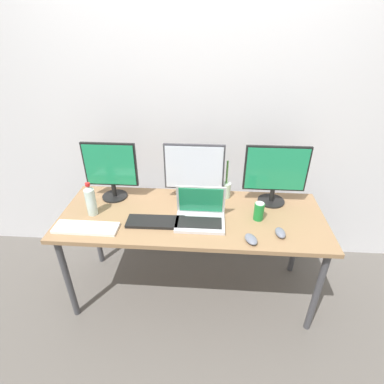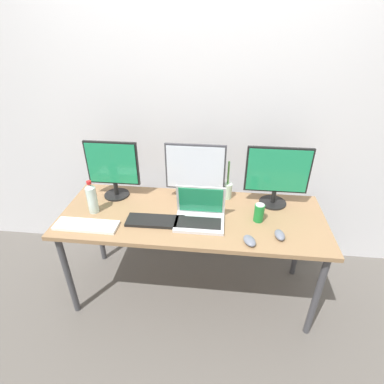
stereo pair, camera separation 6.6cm
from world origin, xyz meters
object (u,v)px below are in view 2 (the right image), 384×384
Objects in this scene: work_desk at (192,222)px; mouse_by_keyboard at (250,241)px; laptop_silver at (200,214)px; keyboard_aux at (86,225)px; monitor_center at (195,172)px; monitor_right at (277,175)px; mouse_by_laptop at (280,235)px; monitor_left at (113,168)px; water_bottle at (92,198)px; bamboo_vase at (227,190)px; soda_can_near_keyboard at (259,213)px; keyboard_main at (155,221)px.

work_desk is 16.92× the size of mouse_by_keyboard.
laptop_silver is 0.78× the size of keyboard_aux.
keyboard_aux is at bearing -147.47° from monitor_center.
monitor_right is 1.07× the size of keyboard_aux.
laptop_silver is 0.52m from mouse_by_laptop.
mouse_by_keyboard is 0.20m from mouse_by_laptop.
monitor_left reaches higher than work_desk.
work_desk is 4.20× the size of monitor_center.
mouse_by_keyboard reaches higher than work_desk.
water_bottle reaches higher than keyboard_aux.
laptop_silver is 1.08× the size of bamboo_vase.
monitor_center reaches higher than soda_can_near_keyboard.
water_bottle is 1.12m from soda_can_near_keyboard.
monitor_left is 0.85m from bamboo_vase.
monitor_center is at bearing 108.41° from mouse_by_keyboard.
water_bottle is (-0.02, 0.17, 0.10)m from keyboard_aux.
bamboo_vase is (-0.21, 0.27, 0.00)m from soda_can_near_keyboard.
mouse_by_laptop is (0.79, -0.07, 0.01)m from keyboard_main.
mouse_by_laptop is at bearing 1.72° from keyboard_aux.
mouse_by_keyboard is 0.84× the size of soda_can_near_keyboard.
laptop_silver is at bearing 160.26° from mouse_by_laptop.
keyboard_aux is (-0.72, -0.14, -0.05)m from laptop_silver.
keyboard_main is (0.36, -0.30, -0.22)m from monitor_left.
monitor_right is 1.32m from keyboard_aux.
monitor_right is 0.31m from soda_can_near_keyboard.
water_bottle is at bearing -110.22° from monitor_left.
soda_can_near_keyboard is (1.11, 0.19, 0.05)m from keyboard_aux.
water_bottle is at bearing 169.43° from keyboard_main.
mouse_by_keyboard is at bearing -34.48° from work_desk.
monitor_right reaches higher than monitor_center.
keyboard_main is (-0.29, -0.05, -0.05)m from laptop_silver.
bamboo_vase is (0.91, 0.29, -0.04)m from water_bottle.
monitor_center is at bearing 20.27° from water_bottle.
mouse_by_laptop is at bearing -17.94° from monitor_left.
mouse_by_laptop is at bearing -53.06° from bamboo_vase.
mouse_by_keyboard reaches higher than keyboard_aux.
monitor_left reaches higher than soda_can_near_keyboard.
laptop_silver is at bearing -119.07° from bamboo_vase.
monitor_left is 1.45× the size of bamboo_vase.
keyboard_main is at bearing -39.97° from monitor_left.
monitor_right reaches higher than monitor_left.
soda_can_near_keyboard reaches higher than keyboard_aux.
monitor_right is 1.15× the size of keyboard_main.
bamboo_vase is at bearing 84.85° from mouse_by_keyboard.
keyboard_aux is 1.12m from soda_can_near_keyboard.
monitor_right reaches higher than keyboard_main.
keyboard_main is 3.55× the size of mouse_by_keyboard.
work_desk is at bearing 3.20° from water_bottle.
monitor_right is 1.36× the size of laptop_silver.
work_desk is 4.17× the size of monitor_left.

